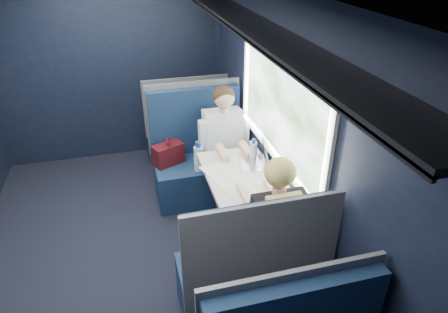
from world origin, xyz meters
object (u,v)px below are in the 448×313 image
object	(u,v)px
seat_bay_far	(248,275)
bottle_small	(253,151)
seat_bay_near	(198,161)
cup	(253,146)
table	(238,182)
laptop	(258,157)
woman	(274,223)
seat_row_front	(185,128)
man	(225,142)

from	to	relation	value
seat_bay_far	bottle_small	xyz separation A→B (m)	(0.40, 1.09, 0.43)
seat_bay_near	bottle_small	world-z (taller)	seat_bay_near
cup	seat_bay_near	bearing A→B (deg)	136.70
table	laptop	distance (m)	0.32
seat_bay_far	cup	xyz separation A→B (m)	(0.46, 1.30, 0.37)
seat_bay_far	seat_bay_near	bearing A→B (deg)	90.42
laptop	bottle_small	xyz separation A→B (m)	(-0.03, 0.07, 0.03)
seat_bay_near	woman	world-z (taller)	woman
seat_row_front	laptop	bearing A→B (deg)	-75.52
table	seat_bay_near	distance (m)	0.93
seat_row_front	cup	xyz separation A→B (m)	(0.46, -1.37, 0.37)
seat_row_front	woman	distance (m)	2.54
man	laptop	distance (m)	0.58
seat_bay_far	seat_row_front	bearing A→B (deg)	90.00
seat_bay_far	man	bearing A→B (deg)	80.97
man	laptop	xyz separation A→B (m)	(0.17, -0.55, 0.09)
seat_row_front	laptop	xyz separation A→B (m)	(0.42, -1.64, 0.40)
seat_bay_far	woman	bearing A→B (deg)	33.82
table	cup	distance (m)	0.52
woman	seat_bay_far	bearing A→B (deg)	-146.18
table	man	world-z (taller)	man
woman	cup	world-z (taller)	woman
man	woman	xyz separation A→B (m)	(0.00, -1.41, 0.01)
table	seat_row_front	bearing A→B (deg)	95.80
woman	cup	distance (m)	1.15
laptop	bottle_small	bearing A→B (deg)	111.96
table	woman	world-z (taller)	woman
seat_bay_far	man	size ratio (longest dim) A/B	0.95
table	cup	xyz separation A→B (m)	(0.28, 0.42, 0.12)
seat_bay_far	laptop	bearing A→B (deg)	67.55
seat_row_front	man	distance (m)	1.17
seat_row_front	man	size ratio (longest dim) A/B	0.88
seat_bay_far	woman	size ratio (longest dim) A/B	0.95
woman	laptop	distance (m)	0.88
table	bottle_small	world-z (taller)	bottle_small
seat_bay_far	man	distance (m)	1.62
seat_bay_near	seat_bay_far	size ratio (longest dim) A/B	1.00
table	cup	bearing A→B (deg)	56.40
woman	table	bearing A→B (deg)	95.45
seat_bay_far	table	bearing A→B (deg)	78.22
seat_row_front	cup	distance (m)	1.50
man	laptop	world-z (taller)	man
table	man	bearing A→B (deg)	84.48
man	woman	size ratio (longest dim) A/B	1.00
man	bottle_small	size ratio (longest dim) A/B	5.87
seat_row_front	seat_bay_far	bearing A→B (deg)	-90.00
man	bottle_small	distance (m)	0.52
seat_row_front	woman	bearing A→B (deg)	-84.30
seat_bay_near	cup	bearing A→B (deg)	-43.30
bottle_small	cup	world-z (taller)	bottle_small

